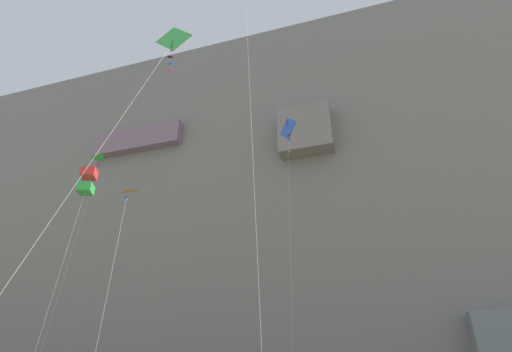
% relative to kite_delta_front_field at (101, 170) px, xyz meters
% --- Properties ---
extents(cliff_face, '(180.00, 24.77, 66.12)m').
position_rel_kite_delta_front_field_xyz_m(cliff_face, '(22.97, 27.95, 4.11)').
color(cliff_face, slate).
rests_on(cliff_face, ground).
extents(kite_delta_front_field, '(2.10, 5.47, 29.75)m').
position_rel_kite_delta_front_field_xyz_m(kite_delta_front_field, '(0.00, 0.00, 0.00)').
color(kite_delta_front_field, green).
rests_on(kite_delta_front_field, ground).
extents(kite_delta_upper_right, '(2.84, 3.82, 14.54)m').
position_rel_kite_delta_front_field_xyz_m(kite_delta_upper_right, '(17.41, -17.96, -15.51)').
color(kite_delta_upper_right, orange).
rests_on(kite_delta_upper_right, ground).
extents(kite_box_low_right, '(1.30, 2.92, 19.29)m').
position_rel_kite_delta_front_field_xyz_m(kite_box_low_right, '(11.06, -14.05, -10.67)').
color(kite_box_low_right, red).
rests_on(kite_box_low_right, ground).
extents(kite_diamond_mid_center, '(3.84, 4.46, 17.38)m').
position_rel_kite_delta_front_field_xyz_m(kite_diamond_mid_center, '(24.22, -25.97, -13.11)').
color(kite_diamond_mid_center, green).
rests_on(kite_diamond_mid_center, ground).
extents(kite_diamond_near_cliff, '(2.25, 5.63, 32.51)m').
position_rel_kite_delta_front_field_xyz_m(kite_diamond_near_cliff, '(23.23, 1.36, 1.65)').
color(kite_diamond_near_cliff, blue).
rests_on(kite_diamond_near_cliff, ground).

